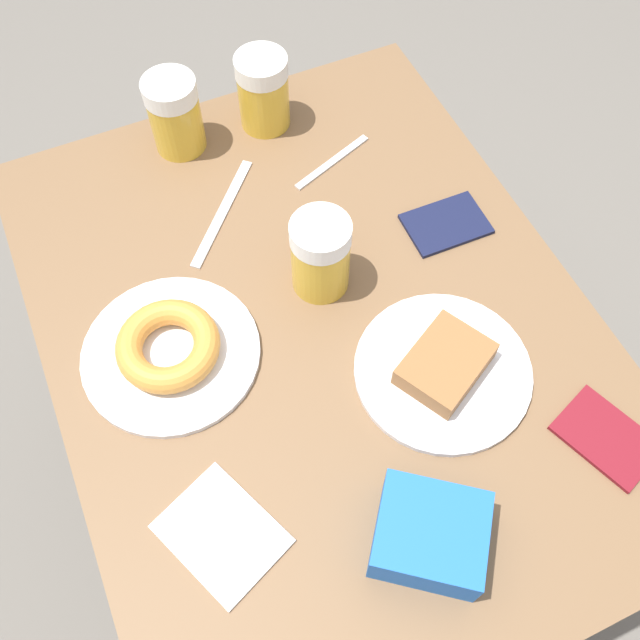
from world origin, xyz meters
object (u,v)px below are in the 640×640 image
at_px(passport_far_edge, 446,224).
at_px(blue_pouch, 430,535).
at_px(knife, 223,212).
at_px(plate_with_cake, 444,368).
at_px(napkin_folded, 222,534).
at_px(passport_near_edge, 606,437).
at_px(beer_mug_center, 263,92).
at_px(fork, 332,162).
at_px(beer_mug_right, 175,114).
at_px(plate_with_donut, 169,349).
at_px(beer_mug_left, 320,255).

distance_m(passport_far_edge, blue_pouch, 0.50).
height_order(knife, blue_pouch, blue_pouch).
xyz_separation_m(plate_with_cake, blue_pouch, (0.13, 0.20, 0.02)).
bearing_deg(napkin_folded, passport_near_edge, 169.98).
distance_m(plate_with_cake, knife, 0.43).
relative_size(beer_mug_center, fork, 0.86).
distance_m(plate_with_cake, beer_mug_center, 0.55).
xyz_separation_m(beer_mug_center, fork, (-0.07, 0.13, -0.07)).
bearing_deg(beer_mug_right, blue_pouch, 94.82).
height_order(plate_with_donut, napkin_folded, plate_with_donut).
xyz_separation_m(napkin_folded, blue_pouch, (-0.23, 0.11, 0.03)).
bearing_deg(blue_pouch, plate_with_cake, -123.86).
xyz_separation_m(plate_with_donut, beer_mug_center, (-0.29, -0.37, 0.05)).
bearing_deg(beer_mug_left, beer_mug_center, -98.12).
relative_size(napkin_folded, blue_pouch, 1.04).
bearing_deg(passport_near_edge, blue_pouch, 4.38).
height_order(fork, passport_near_edge, passport_near_edge).
bearing_deg(plate_with_cake, beer_mug_left, -65.96).
xyz_separation_m(beer_mug_left, knife, (0.09, -0.18, -0.07)).
relative_size(plate_with_cake, passport_far_edge, 1.94).
height_order(beer_mug_left, beer_mug_center, same).
xyz_separation_m(beer_mug_left, passport_near_edge, (-0.24, 0.38, -0.06)).
bearing_deg(napkin_folded, fork, -127.16).
height_order(napkin_folded, knife, napkin_folded).
bearing_deg(beer_mug_left, passport_near_edge, 122.53).
relative_size(beer_mug_right, passport_far_edge, 1.04).
relative_size(plate_with_cake, beer_mug_center, 1.85).
bearing_deg(beer_mug_left, knife, -63.91).
relative_size(plate_with_donut, blue_pouch, 1.46).
bearing_deg(napkin_folded, blue_pouch, 153.82).
bearing_deg(passport_far_edge, knife, -28.10).
xyz_separation_m(plate_with_donut, blue_pouch, (-0.21, 0.38, 0.02)).
bearing_deg(napkin_folded, beer_mug_left, -132.16).
bearing_deg(beer_mug_center, plate_with_cake, 94.61).
height_order(plate_with_donut, beer_mug_left, beer_mug_left).
height_order(beer_mug_center, blue_pouch, beer_mug_center).
xyz_separation_m(beer_mug_center, passport_near_edge, (-0.20, 0.72, -0.06)).
bearing_deg(fork, plate_with_cake, 87.04).
bearing_deg(beer_mug_right, beer_mug_center, 176.50).
bearing_deg(napkin_folded, beer_mug_right, -104.23).
bearing_deg(passport_near_edge, fork, -77.65).
height_order(plate_with_cake, fork, plate_with_cake).
xyz_separation_m(fork, blue_pouch, (0.15, 0.61, 0.03)).
height_order(passport_near_edge, passport_far_edge, same).
height_order(beer_mug_center, napkin_folded, beer_mug_center).
xyz_separation_m(napkin_folded, fork, (-0.38, -0.50, -0.00)).
bearing_deg(fork, beer_mug_right, -33.43).
bearing_deg(passport_near_edge, beer_mug_center, -74.92).
bearing_deg(fork, blue_pouch, 76.00).
xyz_separation_m(beer_mug_left, passport_far_edge, (-0.22, -0.02, -0.06)).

